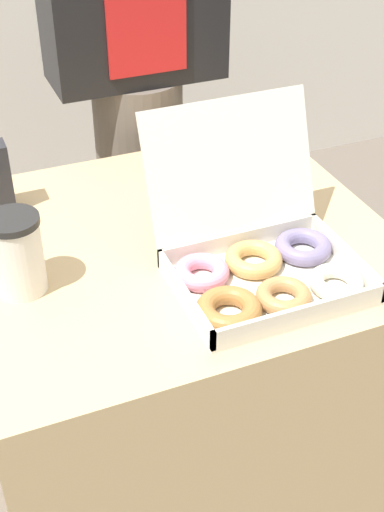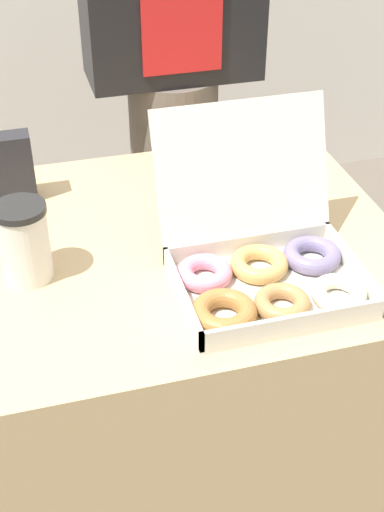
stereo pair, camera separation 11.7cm
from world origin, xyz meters
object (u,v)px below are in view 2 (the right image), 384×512
Objects in this scene: donut_box at (264,266)px; napkin_holder at (4,169)px; person_customer at (173,72)px; coffee_cup at (24,242)px.

napkin_holder is (-0.41, 0.41, 0.03)m from donut_box.
donut_box reaches higher than napkin_holder.
donut_box is 0.73m from person_customer.
person_customer is (0.41, 0.59, 0.04)m from coffee_cup.
donut_box is 2.38× the size of napkin_holder.
donut_box is at bearing -45.01° from napkin_holder.
person_customer is (0.43, 0.31, 0.04)m from napkin_holder.
person_customer reaches higher than coffee_cup.
donut_box is 2.37× the size of coffee_cup.
napkin_holder is at bearing 134.99° from donut_box.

